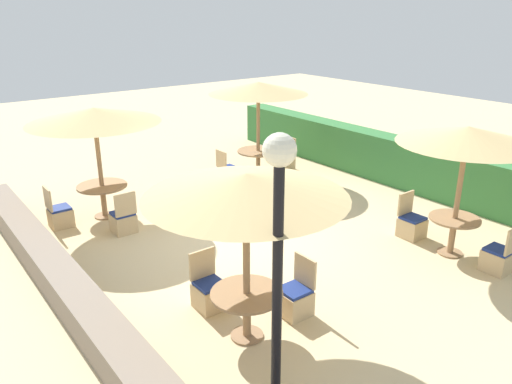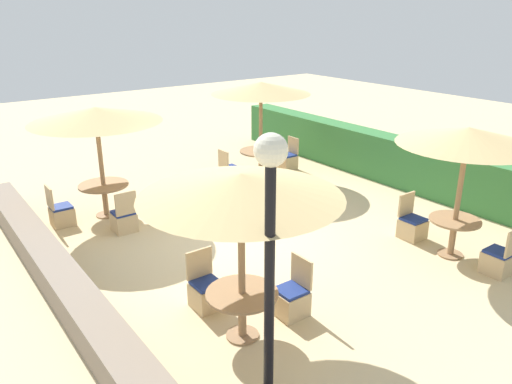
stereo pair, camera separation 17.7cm
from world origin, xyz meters
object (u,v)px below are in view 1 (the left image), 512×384
Objects in this scene: patio_chair_back_left_south at (227,173)px; patio_chair_back_left_north at (285,160)px; parasol_front_right at (246,186)px; round_table_front_right at (247,302)px; lamp_post at (278,221)px; round_table_back_left at (258,155)px; patio_chair_front_right_west at (210,292)px; parasol_back_left at (258,88)px; patio_chair_back_right_east at (499,258)px; patio_chair_front_right_north at (295,299)px; parasol_front_left at (94,116)px; round_table_back_right at (454,227)px; patio_chair_front_left_east at (123,221)px; round_table_front_left at (103,192)px; patio_chair_front_left_south at (60,215)px; patio_chair_back_right_west at (411,225)px; parasol_back_right at (467,136)px.

patio_chair_back_left_north is at bearing 90.53° from patio_chair_back_left_south.
parasol_front_right is 2.64× the size of round_table_front_right.
lamp_post reaches higher than round_table_back_left.
parasol_back_left reaches higher than patio_chair_front_right_west.
patio_chair_front_right_north is at bearing 162.01° from patio_chair_back_right_east.
patio_chair_back_left_south is (-0.25, 3.58, -2.08)m from parasol_front_left.
round_table_back_right is 1.02× the size of patio_chair_back_left_north.
round_table_back_left is at bearing 15.71° from patio_chair_front_left_east.
parasol_back_left reaches higher than patio_chair_back_left_north.
patio_chair_back_left_north is (-4.86, 5.75, 0.00)m from patio_chair_front_right_west.
patio_chair_front_right_north is 4.00m from patio_chair_back_right_east.
patio_chair_front_right_west is at bearing -1.03° from parasol_front_left.
patio_chair_back_right_east is 0.33× the size of parasol_front_left.
patio_chair_back_left_south is (-5.82, 3.64, -0.31)m from round_table_front_right.
patio_chair_front_right_west and patio_chair_back_right_east have the same top height.
patio_chair_back_right_east reaches higher than round_table_front_right.
lamp_post is 2.99× the size of round_table_front_left.
patio_chair_back_left_south is at bearing 98.83° from patio_chair_back_right_east.
parasol_front_left is 3.05× the size of patio_chair_front_left_south.
round_table_back_right is (0.30, 4.70, -1.76)m from parasol_front_right.
parasol_back_left is at bearing -32.94° from patio_chair_front_right_north.
parasol_front_left is 1.73m from round_table_front_left.
round_table_back_right reaches higher than round_table_back_left.
patio_chair_front_right_west is 1.00× the size of patio_chair_back_right_west.
parasol_front_right is 2.94× the size of patio_chair_back_right_west.
round_table_front_right is at bearing -90.86° from patio_chair_front_left_east.
round_table_back_left is at bearing -179.83° from parasol_back_right.
patio_chair_front_right_north is 1.00× the size of patio_chair_front_left_east.
parasol_front_right reaches higher than patio_chair_back_left_south.
parasol_back_right reaches higher than patio_chair_back_right_west.
patio_chair_back_left_south is (-4.84, 3.66, 0.00)m from patio_chair_front_right_west.
patio_chair_back_right_west is (-0.65, 4.73, -2.06)m from parasol_front_right.
patio_chair_front_right_north is at bearing -32.94° from parasol_back_left.
parasol_front_right is 4.95m from patio_chair_front_left_east.
patio_chair_front_left_south reaches higher than round_table_front_right.
patio_chair_front_left_south is (-6.81, -0.48, -2.09)m from lamp_post.
patio_chair_front_right_north is 0.37× the size of parasol_back_right.
parasol_front_right is 2.94× the size of patio_chair_back_left_north.
patio_chair_back_left_north is (-0.22, 6.65, 0.00)m from patio_chair_front_left_south.
patio_chair_front_left_east is at bearing -69.67° from patio_chair_back_left_south.
patio_chair_back_right_east is at bearing -50.76° from patio_chair_front_left_east.
round_table_front_left is (-0.00, -0.00, -1.73)m from parasol_front_left.
patio_chair_front_right_west is 1.00× the size of patio_chair_front_left_south.
patio_chair_front_right_west is 1.00× the size of patio_chair_back_left_north.
patio_chair_front_right_west is 7.53m from patio_chair_back_left_north.
patio_chair_front_left_east reaches higher than round_table_front_left.
parasol_front_left reaches higher than patio_chair_front_right_west.
parasol_front_left is 4.14m from patio_chair_back_left_south.
patio_chair_front_left_east is at bearing 179.14° from parasol_front_right.
lamp_post is at bearing -4.30° from round_table_front_left.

